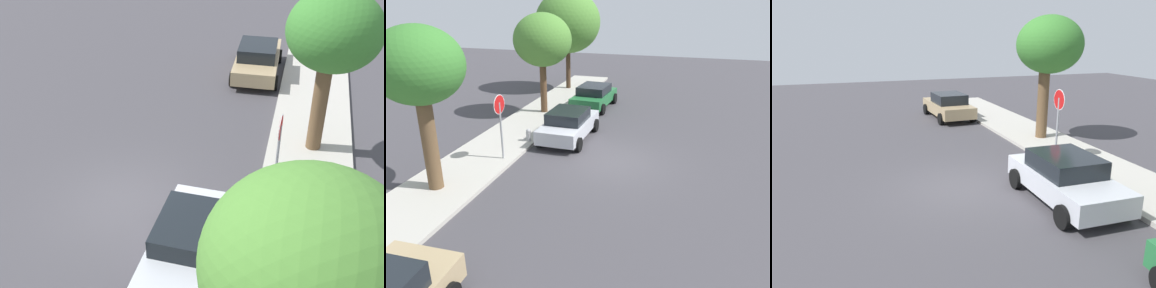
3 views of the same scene
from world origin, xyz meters
TOP-DOWN VIEW (x-y plane):
  - ground_plane at (0.00, 0.00)m, footprint 60.00×60.00m
  - sidewalk_curb at (0.00, 5.28)m, footprint 32.00×2.87m
  - stop_sign at (-1.31, 4.32)m, footprint 0.78×0.08m
  - parked_car_silver at (1.97, 2.57)m, footprint 4.09×2.11m
  - parked_car_green at (7.57, 2.81)m, footprint 3.91×2.25m
  - street_tree_near_corner at (-4.13, 5.48)m, footprint 2.93×2.93m
  - street_tree_mid_block at (11.57, 5.78)m, footprint 4.46×4.46m
  - street_tree_far at (5.41, 5.17)m, footprint 3.17×3.17m
  - fire_hydrant at (0.84, 4.15)m, footprint 0.30×0.22m

SIDE VIEW (x-z plane):
  - ground_plane at x=0.00m, z-range 0.00..0.00m
  - sidewalk_curb at x=0.00m, z-range 0.00..0.14m
  - fire_hydrant at x=0.84m, z-range 0.00..0.72m
  - parked_car_green at x=7.57m, z-range 0.03..1.41m
  - parked_car_silver at x=1.97m, z-range 0.02..1.45m
  - stop_sign at x=-1.31m, z-range 0.53..3.34m
  - street_tree_far at x=5.41m, z-range 1.33..6.90m
  - street_tree_near_corner at x=-4.13m, z-range 1.44..7.04m
  - street_tree_mid_block at x=11.57m, z-range 1.30..8.07m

